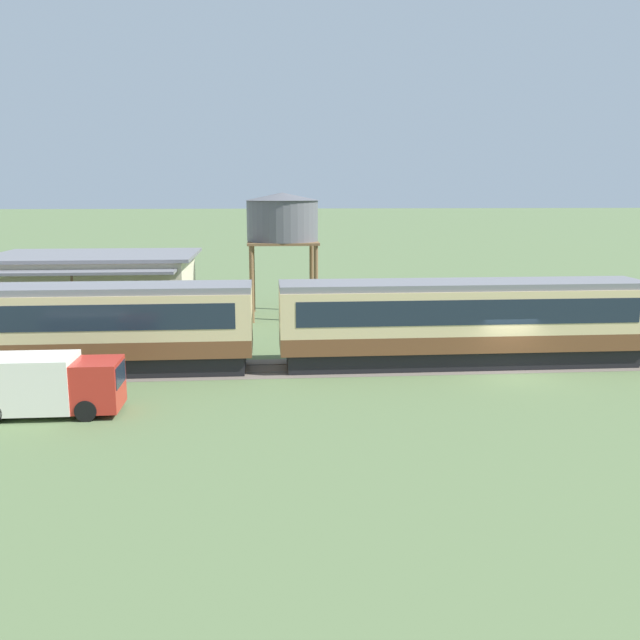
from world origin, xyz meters
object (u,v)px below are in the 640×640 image
Objects in this scene: passenger_train at (271,322)px; station_building at (96,291)px; delivery_truck_red at (43,384)px; water_tower at (282,219)px.

station_building reaches higher than passenger_train.
delivery_truck_red is (1.97, -16.75, -1.11)m from station_building.
passenger_train is 6.07× the size of station_building.
passenger_train is 9.02× the size of water_tower.
station_building is 2.19× the size of delivery_truck_red.
water_tower reaches higher than station_building.
station_building is at bearing 96.71° from delivery_truck_red.
station_building is at bearing -166.41° from water_tower.
water_tower is (11.46, 2.77, 4.17)m from station_building.
passenger_train is 14.18m from water_tower.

